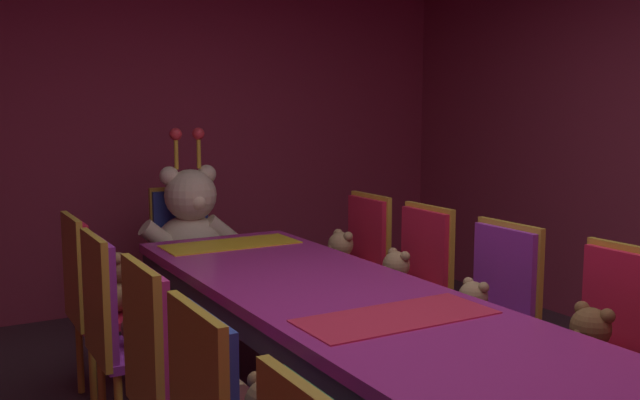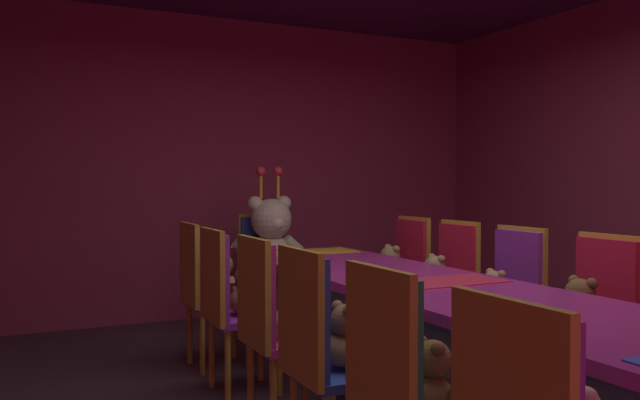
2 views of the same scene
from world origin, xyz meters
name	(u,v)px [view 1 (image 1 of 2)]	position (x,y,z in m)	size (l,w,h in m)	color
wall_back	(148,123)	(0.00, 3.20, 1.40)	(5.20, 0.12, 2.80)	#99334C
banquet_table	(396,338)	(0.00, 0.00, 0.66)	(0.90, 3.80, 0.75)	#B22D8C
chair_left_3	(165,367)	(-0.80, 0.30, 0.60)	(0.42, 0.41, 0.98)	#CC338C
teddy_left_3	(203,362)	(-0.66, 0.30, 0.59)	(0.25, 0.32, 0.30)	tan
chair_left_4	(115,321)	(-0.82, 0.95, 0.60)	(0.42, 0.41, 0.98)	purple
teddy_left_4	(148,316)	(-0.67, 0.95, 0.60)	(0.26, 0.34, 0.32)	brown
chair_left_5	(90,290)	(-0.81, 1.54, 0.60)	(0.42, 0.41, 0.98)	red
teddy_left_5	(119,286)	(-0.66, 1.54, 0.60)	(0.27, 0.35, 0.33)	#9E7247
chair_right_2	(614,344)	(0.81, -0.33, 0.60)	(0.42, 0.41, 0.98)	red
teddy_right_2	(589,351)	(0.67, -0.33, 0.59)	(0.26, 0.33, 0.31)	brown
chair_right_3	(495,305)	(0.80, 0.31, 0.60)	(0.42, 0.41, 0.98)	purple
teddy_right_3	(472,313)	(0.65, 0.31, 0.58)	(0.23, 0.29, 0.27)	tan
chair_right_4	(417,276)	(0.83, 0.95, 0.60)	(0.42, 0.41, 0.98)	red
teddy_right_4	(395,281)	(0.68, 0.95, 0.59)	(0.24, 0.32, 0.30)	tan
chair_right_5	(360,257)	(0.82, 1.53, 0.60)	(0.42, 0.41, 0.98)	red
teddy_right_5	(340,260)	(0.68, 1.53, 0.59)	(0.26, 0.33, 0.32)	tan
throne_chair	(184,245)	(0.00, 2.44, 0.60)	(0.41, 0.42, 0.98)	#2D47B2
king_teddy_bear	(192,225)	(0.00, 2.27, 0.76)	(0.72, 0.56, 0.93)	beige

